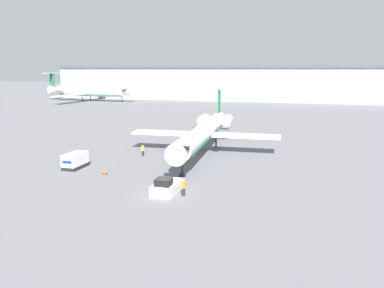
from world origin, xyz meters
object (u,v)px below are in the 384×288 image
object	(u,v)px
luggage_cart	(75,161)
airplane_parked_far_left	(89,91)
airplane_main	(205,130)
worker_by_wing	(143,150)
pushback_tug	(167,187)
worker_near_tug	(184,187)
traffic_cone_left	(105,171)

from	to	relation	value
luggage_cart	airplane_parked_far_left	xyz separation A→B (m)	(-54.00, 92.91, 2.92)
airplane_main	airplane_parked_far_left	xyz separation A→B (m)	(-67.69, 78.56, 0.59)
airplane_main	worker_by_wing	bearing A→B (deg)	-144.83
pushback_tug	airplane_parked_far_left	size ratio (longest dim) A/B	0.11
pushback_tug	worker_near_tug	size ratio (longest dim) A/B	2.52
airplane_parked_far_left	pushback_tug	bearing A→B (deg)	-55.22
luggage_cart	airplane_parked_far_left	distance (m)	107.50
airplane_main	traffic_cone_left	bearing A→B (deg)	-118.89
traffic_cone_left	airplane_parked_far_left	distance (m)	111.30
pushback_tug	airplane_parked_far_left	bearing A→B (deg)	124.78
airplane_main	airplane_parked_far_left	bearing A→B (deg)	130.75
airplane_main	airplane_parked_far_left	size ratio (longest dim) A/B	0.82
luggage_cart	airplane_parked_far_left	bearing A→B (deg)	120.16
airplane_main	luggage_cart	size ratio (longest dim) A/B	8.98
airplane_main	pushback_tug	size ratio (longest dim) A/B	7.63
airplane_main	luggage_cart	distance (m)	19.97
airplane_parked_far_left	luggage_cart	bearing A→B (deg)	-59.84
worker_near_tug	traffic_cone_left	distance (m)	12.81
worker_near_tug	airplane_main	bearing A→B (deg)	98.23
worker_by_wing	luggage_cart	bearing A→B (deg)	-123.12
airplane_main	luggage_cart	xyz separation A→B (m)	(-13.69, -14.35, -2.33)
airplane_parked_far_left	worker_by_wing	bearing A→B (deg)	-54.67
airplane_main	pushback_tug	xyz separation A→B (m)	(1.03, -20.39, -2.67)
worker_near_tug	worker_by_wing	xyz separation A→B (m)	(-11.04, 15.27, -0.02)
luggage_cart	worker_near_tug	distance (m)	17.96
airplane_main	worker_by_wing	xyz separation A→B (m)	(-8.01, -5.64, -2.44)
worker_near_tug	traffic_cone_left	world-z (taller)	worker_near_tug
worker_by_wing	worker_near_tug	bearing A→B (deg)	-54.14
pushback_tug	airplane_main	bearing A→B (deg)	92.88
pushback_tug	worker_by_wing	size ratio (longest dim) A/B	2.57
airplane_parked_far_left	worker_near_tug	bearing A→B (deg)	-54.59
pushback_tug	luggage_cart	world-z (taller)	luggage_cart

